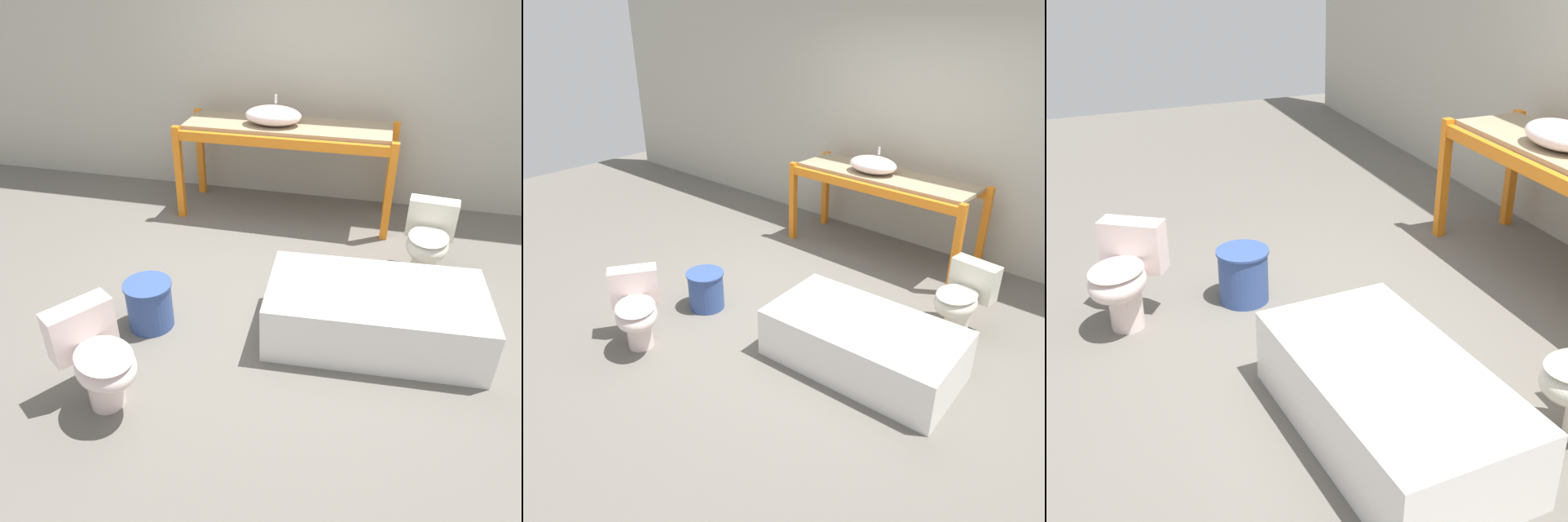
{
  "view_description": "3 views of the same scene",
  "coord_description": "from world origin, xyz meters",
  "views": [
    {
      "loc": [
        0.7,
        -3.24,
        2.36
      ],
      "look_at": [
        0.02,
        -0.45,
        0.59
      ],
      "focal_mm": 35.0,
      "sensor_mm": 36.0,
      "label": 1
    },
    {
      "loc": [
        2.48,
        -3.14,
        2.55
      ],
      "look_at": [
        0.04,
        -0.39,
        0.69
      ],
      "focal_mm": 35.0,
      "sensor_mm": 36.0,
      "label": 2
    },
    {
      "loc": [
        3.28,
        -1.75,
        2.33
      ],
      "look_at": [
        0.03,
        -0.44,
        0.62
      ],
      "focal_mm": 50.0,
      "sensor_mm": 36.0,
      "label": 3
    }
  ],
  "objects": [
    {
      "name": "bucket_white",
      "position": [
        -0.77,
        -0.57,
        0.19
      ],
      "size": [
        0.35,
        0.35,
        0.36
      ],
      "color": "#334C8C",
      "rests_on": "ground_plane"
    },
    {
      "name": "toilet_far",
      "position": [
        -0.73,
        -1.32,
        0.35
      ],
      "size": [
        0.65,
        0.6,
        0.63
      ],
      "rotation": [
        0.0,
        0.0,
        0.99
      ],
      "color": "silver",
      "rests_on": "ground_plane"
    },
    {
      "name": "sink_basin",
      "position": [
        -0.32,
        1.45,
        1.02
      ],
      "size": [
        0.54,
        0.37,
        0.26
      ],
      "color": "silver",
      "rests_on": "shelving_rack"
    },
    {
      "name": "bathtub_main",
      "position": [
        0.8,
        -0.33,
        0.24
      ],
      "size": [
        1.51,
        0.87,
        0.41
      ],
      "rotation": [
        0.0,
        0.0,
        0.06
      ],
      "color": "white",
      "rests_on": "ground_plane"
    },
    {
      "name": "toilet_near",
      "position": [
        1.17,
        0.58,
        0.35
      ],
      "size": [
        0.41,
        0.58,
        0.63
      ],
      "rotation": [
        0.0,
        0.0,
        -0.11
      ],
      "color": "silver",
      "rests_on": "ground_plane"
    },
    {
      "name": "shelving_rack",
      "position": [
        -0.19,
        1.49,
        0.79
      ],
      "size": [
        2.1,
        0.7,
        0.93
      ],
      "color": "orange",
      "rests_on": "ground_plane"
    },
    {
      "name": "ground_plane",
      "position": [
        0.0,
        0.0,
        0.0
      ],
      "size": [
        12.0,
        12.0,
        0.0
      ],
      "primitive_type": "plane",
      "color": "#666059"
    },
    {
      "name": "warehouse_wall_rear",
      "position": [
        0.0,
        2.04,
        1.6
      ],
      "size": [
        10.8,
        0.08,
        3.2
      ],
      "color": "#B2AD9E",
      "rests_on": "ground_plane"
    }
  ]
}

